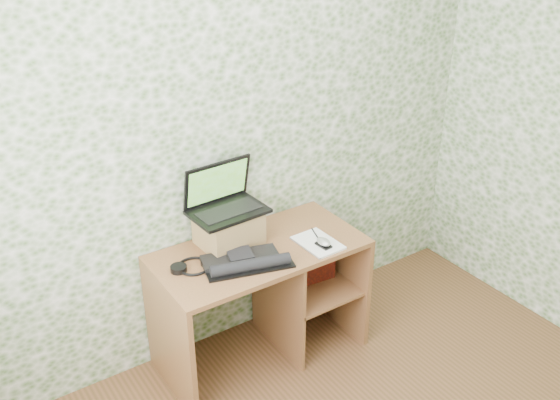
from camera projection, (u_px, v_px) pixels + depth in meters
wall_back at (229, 140)px, 3.48m from camera, size 3.50×0.00×3.50m
desk at (269, 281)px, 3.68m from camera, size 1.20×0.60×0.75m
riser at (229, 228)px, 3.51m from camera, size 0.34×0.29×0.20m
laptop at (224, 200)px, 3.47m from camera, size 0.43×0.31×0.28m
keyboard at (245, 261)px, 3.34m from camera, size 0.48×0.35×0.07m
headphones at (194, 266)px, 3.33m from camera, size 0.25×0.21×0.03m
notepad at (318, 243)px, 3.55m from camera, size 0.20×0.28×0.01m
mouse at (324, 243)px, 3.50m from camera, size 0.07×0.10×0.03m
pen at (315, 233)px, 3.62m from camera, size 0.04×0.12×0.01m
red_box at (315, 259)px, 3.79m from camera, size 0.25×0.10×0.30m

